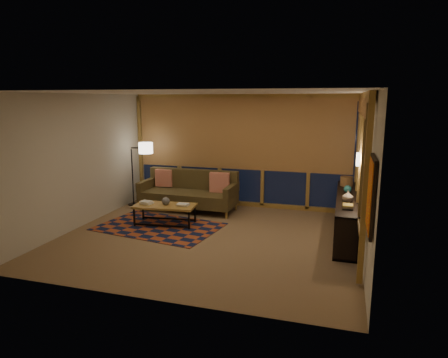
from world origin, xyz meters
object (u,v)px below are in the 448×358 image
(floor_lamp, at_px, (132,174))
(bookshelf, at_px, (346,215))
(coffee_table, at_px, (165,215))
(sofa, at_px, (188,191))

(floor_lamp, xyz_separation_m, bookshelf, (5.06, -0.72, -0.41))
(coffee_table, height_order, bookshelf, bookshelf)
(bookshelf, bearing_deg, sofa, 169.64)
(sofa, relative_size, bookshelf, 0.74)
(coffee_table, height_order, floor_lamp, floor_lamp)
(sofa, relative_size, floor_lamp, 1.43)
(floor_lamp, height_order, bookshelf, floor_lamp)
(coffee_table, xyz_separation_m, bookshelf, (3.62, 0.51, 0.16))
(coffee_table, relative_size, bookshelf, 0.42)
(sofa, distance_m, bookshelf, 3.63)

